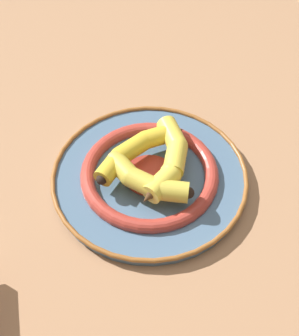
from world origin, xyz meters
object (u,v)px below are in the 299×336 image
(banana_b, at_px, (137,149))
(banana_c, at_px, (144,180))
(decorative_bowl, at_px, (149,176))
(banana_a, at_px, (170,160))

(banana_b, bearing_deg, banana_c, 59.47)
(banana_c, bearing_deg, banana_b, 131.15)
(banana_b, distance_m, banana_c, 0.07)
(decorative_bowl, bearing_deg, banana_b, -80.11)
(decorative_bowl, height_order, banana_b, banana_b)
(banana_b, bearing_deg, decorative_bowl, 83.93)
(decorative_bowl, relative_size, banana_b, 1.85)
(decorative_bowl, xyz_separation_m, banana_a, (-0.03, 0.01, 0.04))
(banana_a, height_order, banana_b, banana_a)
(decorative_bowl, xyz_separation_m, banana_c, (0.02, 0.03, 0.04))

